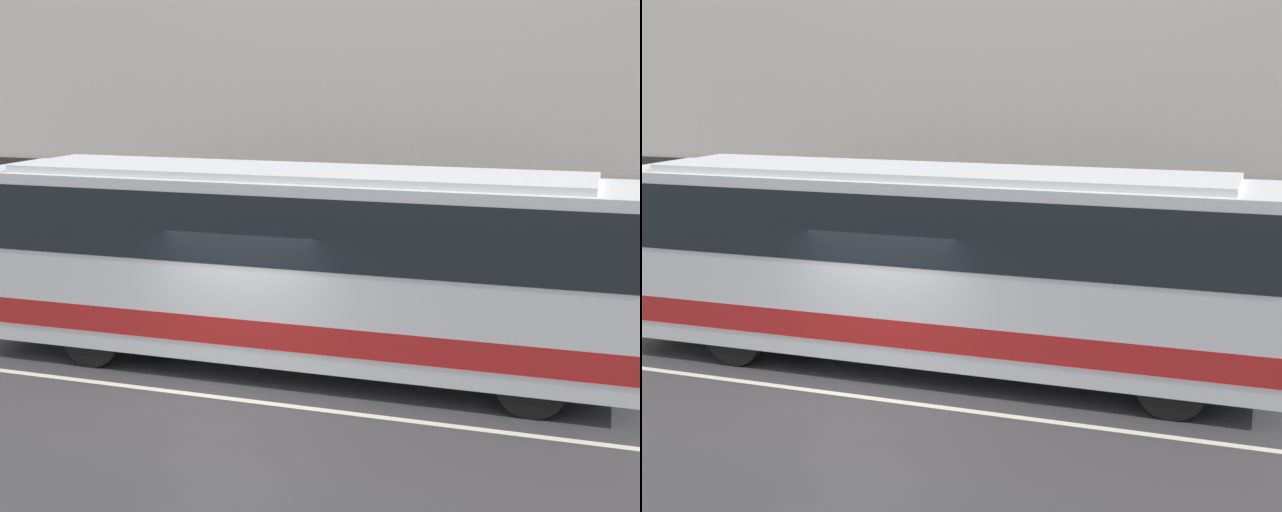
% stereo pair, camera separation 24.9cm
% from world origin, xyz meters
% --- Properties ---
extents(ground_plane, '(60.00, 60.00, 0.00)m').
position_xyz_m(ground_plane, '(0.00, 0.00, 0.00)').
color(ground_plane, '#38383A').
extents(sidewalk, '(60.00, 3.18, 0.17)m').
position_xyz_m(sidewalk, '(0.00, 5.59, 0.08)').
color(sidewalk, '#A09E99').
rests_on(sidewalk, ground_plane).
extents(building_facade, '(60.00, 0.35, 13.37)m').
position_xyz_m(building_facade, '(0.00, 7.33, 6.47)').
color(building_facade, silver).
rests_on(building_facade, ground_plane).
extents(lane_stripe, '(54.00, 0.14, 0.01)m').
position_xyz_m(lane_stripe, '(0.00, 0.00, 0.00)').
color(lane_stripe, beige).
rests_on(lane_stripe, ground_plane).
extents(transit_bus, '(11.40, 2.48, 3.42)m').
position_xyz_m(transit_bus, '(0.47, 1.80, 1.92)').
color(transit_bus, silver).
rests_on(transit_bus, ground_plane).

